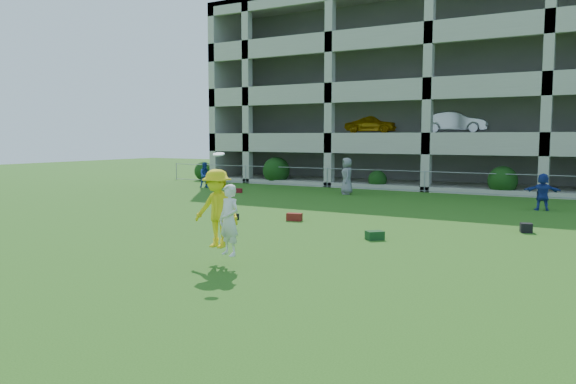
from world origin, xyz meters
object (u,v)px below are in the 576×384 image
Objects in this scene: bystander_a at (205,175)px; bystander_c at (347,176)px; parking_garage at (464,93)px; bystander_d at (543,192)px; frisbee_contest at (219,211)px; crate_d at (526,228)px.

bystander_c is at bearing -42.42° from bystander_a.
bystander_c is 13.31m from parking_garage.
bystander_a is 0.99× the size of bystander_d.
frisbee_contest is 0.08× the size of parking_garage.
bystander_d is at bearing -64.71° from parking_garage.
bystander_a is at bearing 158.61° from crate_d.
frisbee_contest is (-5.61, -14.81, 0.52)m from bystander_d.
bystander_c is 0.81× the size of frisbee_contest.
parking_garage is (12.24, 12.62, 5.25)m from bystander_a.
bystander_a is at bearing -116.42° from bystander_c.
bystander_a is 20.35m from crate_d.
bystander_d reaches higher than bystander_a.
bystander_c is at bearing 104.02° from frisbee_contest.
frisbee_contest reaches higher than crate_d.
parking_garage is at bearing 133.55° from bystander_c.
bystander_a reaches higher than crate_d.
crate_d is at bearing 77.87° from bystander_d.
parking_garage reaches higher than crate_d.
frisbee_contest is at bearing -17.08° from bystander_c.
bystander_a is 18.80m from bystander_d.
bystander_a is 0.63× the size of frisbee_contest.
bystander_a is 0.05× the size of parking_garage.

